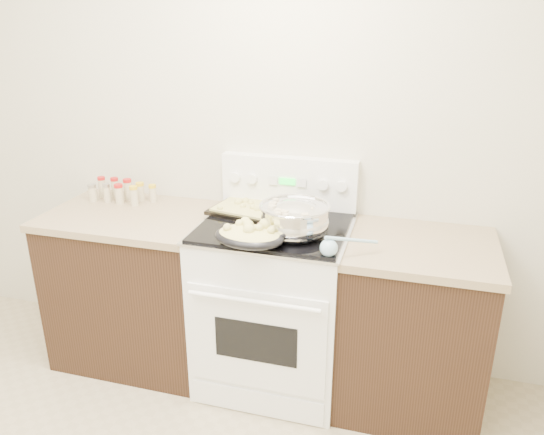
% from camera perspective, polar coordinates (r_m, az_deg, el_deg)
% --- Properties ---
extents(counter_left, '(0.93, 0.67, 0.92)m').
position_cam_1_polar(counter_left, '(3.23, -14.10, -7.09)').
color(counter_left, black).
rests_on(counter_left, ground).
extents(counter_right, '(0.73, 0.67, 0.92)m').
position_cam_1_polar(counter_right, '(2.86, 14.83, -11.15)').
color(counter_right, black).
rests_on(counter_right, ground).
extents(kitchen_range, '(0.78, 0.73, 1.22)m').
position_cam_1_polar(kitchen_range, '(2.92, 0.30, -8.99)').
color(kitchen_range, white).
rests_on(kitchen_range, ground).
extents(mixing_bowl, '(0.42, 0.42, 0.20)m').
position_cam_1_polar(mixing_bowl, '(2.56, 2.44, -0.22)').
color(mixing_bowl, silver).
rests_on(mixing_bowl, kitchen_range).
extents(roasting_pan, '(0.36, 0.27, 0.12)m').
position_cam_1_polar(roasting_pan, '(2.47, -2.46, -1.92)').
color(roasting_pan, black).
rests_on(roasting_pan, kitchen_range).
extents(baking_sheet, '(0.47, 0.37, 0.06)m').
position_cam_1_polar(baking_sheet, '(2.88, -2.20, 0.90)').
color(baking_sheet, black).
rests_on(baking_sheet, kitchen_range).
extents(wooden_spoon, '(0.10, 0.28, 0.04)m').
position_cam_1_polar(wooden_spoon, '(2.53, -2.34, -2.25)').
color(wooden_spoon, tan).
rests_on(wooden_spoon, kitchen_range).
extents(blue_ladle, '(0.25, 0.18, 0.10)m').
position_cam_1_polar(blue_ladle, '(2.39, 6.40, -3.17)').
color(blue_ladle, '#8EBAD4').
rests_on(blue_ladle, kitchen_range).
extents(spice_jars, '(0.39, 0.14, 0.13)m').
position_cam_1_polar(spice_jars, '(3.23, -15.95, 2.72)').
color(spice_jars, '#BFB28C').
rests_on(spice_jars, counter_left).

